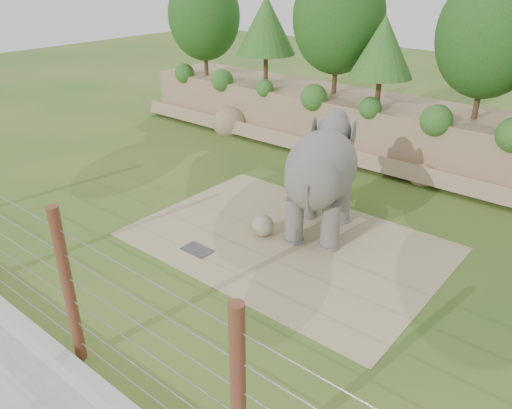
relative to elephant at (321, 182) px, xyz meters
The scene contains 8 objects.
ground 4.76m from the elephant, 101.87° to the right, with size 90.00×90.00×0.00m, color #2F5C1E.
back_embankment 8.65m from the elephant, 92.14° to the left, with size 30.00×5.52×8.77m.
dirt_patch 2.29m from the elephant, 107.31° to the right, with size 10.00×7.00×0.02m, color tan.
drain_grate 4.65m from the elephant, 122.09° to the right, with size 1.00×0.60×0.03m, color #262628.
elephant is the anchor object (origin of this frame).
stone_ball 2.44m from the elephant, 129.99° to the right, with size 0.75×0.75×0.75m, color gray.
retaining_wall 9.47m from the elephant, 95.55° to the right, with size 26.00×0.35×0.50m, color #9D9B91.
barrier_fence 8.84m from the elephant, 95.86° to the right, with size 20.26×0.26×4.00m.
Camera 1 is at (8.96, -8.84, 8.46)m, focal length 35.00 mm.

